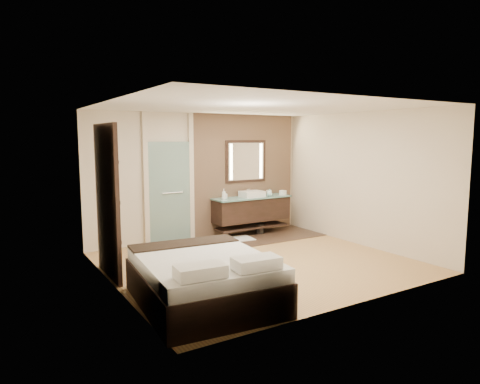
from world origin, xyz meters
TOP-DOWN VIEW (x-y plane):
  - floor at (0.00, 0.00)m, footprint 5.00×5.00m
  - tile_strip at (0.60, 1.60)m, footprint 3.80×1.30m
  - stone_wall at (1.10, 2.21)m, footprint 2.60×0.08m
  - vanity at (1.10, 1.92)m, footprint 1.85×0.55m
  - mirror_unit at (1.10, 2.16)m, footprint 1.06×0.04m
  - frosted_door at (-0.75, 2.20)m, footprint 1.10×0.12m
  - shoji_partition at (-2.43, 0.60)m, footprint 0.06×1.20m
  - bed at (-1.65, -1.16)m, footprint 1.80×2.17m
  - bath_mat at (0.52, 1.64)m, footprint 0.76×0.56m
  - waste_bin at (1.28, 1.85)m, footprint 0.21×0.21m
  - tissue_box at (1.92, 1.84)m, footprint 0.15×0.15m
  - soap_bottle_a at (0.36, 1.87)m, footprint 0.10×0.11m
  - soap_bottle_b at (0.46, 1.99)m, footprint 0.08×0.08m
  - soap_bottle_c at (1.51, 1.81)m, footprint 0.15×0.15m
  - cup at (1.67, 2.05)m, footprint 0.14×0.14m

SIDE VIEW (x-z plane):
  - floor at x=0.00m, z-range 0.00..0.00m
  - tile_strip at x=0.60m, z-range 0.00..0.01m
  - bath_mat at x=0.52m, z-range 0.01..0.03m
  - waste_bin at x=1.28m, z-range 0.00..0.23m
  - bed at x=-1.65m, z-range -0.07..0.72m
  - vanity at x=1.10m, z-range 0.14..1.02m
  - tissue_box at x=1.92m, z-range 0.86..0.97m
  - cup at x=1.67m, z-range 0.86..0.97m
  - soap_bottle_c at x=1.51m, z-range 0.86..1.02m
  - soap_bottle_b at x=0.46m, z-range 0.86..1.02m
  - soap_bottle_a at x=0.36m, z-range 0.86..1.09m
  - frosted_door at x=-0.75m, z-range -0.21..2.49m
  - shoji_partition at x=-2.43m, z-range 0.01..2.41m
  - stone_wall at x=1.10m, z-range 0.00..2.70m
  - mirror_unit at x=1.10m, z-range 1.17..2.13m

